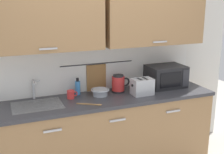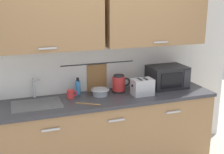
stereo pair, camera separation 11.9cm
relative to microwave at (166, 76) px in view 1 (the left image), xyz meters
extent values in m
cube|color=#997047|center=(-0.83, -0.11, -0.61)|extent=(2.50, 0.60, 0.86)
cube|color=#B7B7BC|center=(-1.52, -0.42, -0.30)|extent=(0.18, 0.02, 0.02)
cube|color=#B7B7BC|center=(-0.83, -0.42, -0.30)|extent=(0.18, 0.02, 0.02)
cube|color=#B7B7BC|center=(-0.15, -0.42, -0.30)|extent=(0.18, 0.02, 0.02)
cube|color=#333338|center=(-0.83, -0.11, -0.16)|extent=(2.53, 0.63, 0.04)
cube|color=#9EA0A5|center=(-1.61, -0.09, -0.18)|extent=(0.52, 0.38, 0.09)
cube|color=silver|center=(-0.83, 0.22, 0.21)|extent=(3.70, 0.06, 2.50)
cube|color=silver|center=(-0.83, 0.19, 0.14)|extent=(2.50, 0.01, 0.55)
cube|color=#997047|center=(-1.47, 0.03, 0.77)|extent=(1.22, 0.33, 0.70)
cube|color=#B7B7BC|center=(-1.47, -0.15, 0.47)|extent=(0.18, 0.01, 0.02)
cube|color=#997047|center=(-0.19, 0.03, 0.77)|extent=(1.22, 0.33, 0.70)
cube|color=#B7B7BC|center=(-0.19, -0.15, 0.47)|extent=(0.18, 0.01, 0.02)
cylinder|color=#333338|center=(-0.85, 0.17, 0.19)|extent=(0.90, 0.01, 0.01)
cube|color=olive|center=(-0.87, 0.17, 0.01)|extent=(0.24, 0.02, 0.34)
cylinder|color=#B2B5BA|center=(-1.61, 0.14, -0.03)|extent=(0.03, 0.03, 0.22)
cylinder|color=#B2B5BA|center=(-1.61, 0.06, 0.07)|extent=(0.02, 0.16, 0.02)
cube|color=#B2B5BA|center=(-1.57, 0.14, 0.06)|extent=(0.07, 0.02, 0.01)
cube|color=black|center=(0.00, 0.00, 0.00)|extent=(0.46, 0.34, 0.27)
cube|color=black|center=(-0.04, -0.17, 0.00)|extent=(0.29, 0.01, 0.18)
cube|color=#2D2D33|center=(0.18, -0.17, 0.00)|extent=(0.09, 0.01, 0.21)
cylinder|color=black|center=(-0.64, 0.02, -0.13)|extent=(0.16, 0.16, 0.02)
cylinder|color=red|center=(-0.64, 0.02, -0.03)|extent=(0.15, 0.15, 0.17)
cylinder|color=#262628|center=(-0.64, 0.02, 0.06)|extent=(0.13, 0.13, 0.02)
torus|color=black|center=(-0.55, 0.02, -0.02)|extent=(0.11, 0.02, 0.11)
cylinder|color=#3F8CD8|center=(-1.12, 0.10, -0.06)|extent=(0.06, 0.06, 0.16)
cylinder|color=black|center=(-1.12, 0.10, 0.04)|extent=(0.03, 0.03, 0.04)
cylinder|color=red|center=(-1.23, -0.01, -0.09)|extent=(0.08, 0.08, 0.09)
torus|color=red|center=(-1.18, -0.01, -0.09)|extent=(0.06, 0.01, 0.06)
cylinder|color=#A5ADB7|center=(-0.89, -0.03, -0.10)|extent=(0.17, 0.17, 0.07)
torus|color=#A5ADB7|center=(-0.89, -0.03, -0.07)|extent=(0.21, 0.21, 0.01)
cube|color=#B7BABF|center=(-0.42, -0.17, -0.04)|extent=(0.24, 0.17, 0.19)
cube|color=black|center=(-0.46, -0.17, 0.05)|extent=(0.03, 0.12, 0.01)
cube|color=black|center=(-0.39, -0.17, 0.05)|extent=(0.03, 0.12, 0.01)
cube|color=black|center=(-0.55, -0.17, -0.01)|extent=(0.02, 0.02, 0.02)
cube|color=#9E7042|center=(-1.12, -0.26, -0.13)|extent=(0.19, 0.13, 0.01)
ellipsoid|color=#9E7042|center=(-1.01, -0.33, -0.13)|extent=(0.07, 0.07, 0.01)
camera|label=1|loc=(-1.96, -3.09, 0.96)|focal=47.45mm
camera|label=2|loc=(-1.85, -3.13, 0.96)|focal=47.45mm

